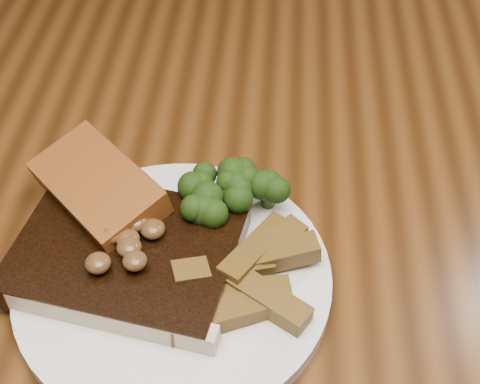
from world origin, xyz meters
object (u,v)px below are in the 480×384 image
at_px(plate, 174,281).
at_px(potato_wedges, 260,279).
at_px(steak, 127,255).
at_px(chair_far, 163,26).
at_px(garlic_bread, 102,203).
at_px(dining_table, 242,285).

xyz_separation_m(plate, potato_wedges, (0.07, -0.01, 0.02)).
bearing_deg(potato_wedges, steak, 171.84).
height_order(chair_far, steak, chair_far).
bearing_deg(steak, plate, -3.38).
bearing_deg(potato_wedges, garlic_bread, 153.58).
xyz_separation_m(chair_far, plate, (0.15, -0.78, 0.25)).
bearing_deg(chair_far, potato_wedges, 107.41).
height_order(plate, steak, steak).
bearing_deg(garlic_bread, steak, -14.99).
xyz_separation_m(plate, garlic_bread, (-0.07, 0.07, 0.02)).
height_order(steak, potato_wedges, steak).
distance_m(dining_table, chair_far, 0.75).
bearing_deg(steak, chair_far, 108.60).
bearing_deg(plate, dining_table, 53.92).
distance_m(dining_table, garlic_bread, 0.17).
xyz_separation_m(dining_table, plate, (-0.05, -0.07, 0.10)).
bearing_deg(steak, garlic_bread, 131.04).
relative_size(chair_far, plate, 3.50).
bearing_deg(potato_wedges, dining_table, 104.51).
bearing_deg(dining_table, garlic_bread, -177.27).
distance_m(dining_table, steak, 0.16).
height_order(dining_table, chair_far, chair_far).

